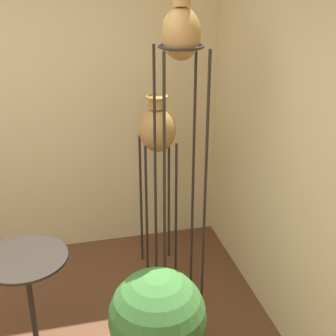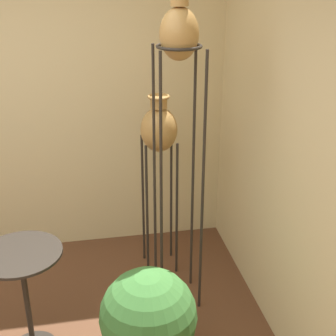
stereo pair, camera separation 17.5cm
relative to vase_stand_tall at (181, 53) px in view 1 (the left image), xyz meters
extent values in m
cylinder|color=#28231E|center=(-0.14, -0.14, -0.91)|extent=(0.02, 0.02, 1.90)
cylinder|color=#28231E|center=(0.14, -0.14, -0.91)|extent=(0.02, 0.02, 1.90)
cylinder|color=#28231E|center=(-0.14, 0.14, -0.91)|extent=(0.02, 0.02, 1.90)
cylinder|color=#28231E|center=(0.14, 0.14, -0.91)|extent=(0.02, 0.02, 1.90)
torus|color=#28231E|center=(0.00, 0.00, 0.04)|extent=(0.29, 0.29, 0.02)
ellipsoid|color=#B28447|center=(0.00, 0.00, 0.12)|extent=(0.24, 0.24, 0.32)
cylinder|color=#28231E|center=(-0.18, 0.32, -1.28)|extent=(0.02, 0.02, 1.14)
cylinder|color=#28231E|center=(0.06, 0.32, -1.28)|extent=(0.02, 0.02, 1.14)
cylinder|color=#28231E|center=(-0.18, 0.56, -1.28)|extent=(0.02, 0.02, 1.14)
cylinder|color=#28231E|center=(0.06, 0.56, -1.28)|extent=(0.02, 0.02, 1.14)
torus|color=#28231E|center=(-0.06, 0.44, -0.72)|extent=(0.24, 0.24, 0.02)
ellipsoid|color=#B28447|center=(-0.06, 0.44, -0.64)|extent=(0.28, 0.28, 0.34)
cylinder|color=#B28447|center=(-0.06, 0.44, -0.43)|extent=(0.13, 0.13, 0.09)
torus|color=#B28447|center=(-0.06, 0.44, -0.38)|extent=(0.16, 0.16, 0.02)
cylinder|color=#28231E|center=(-1.05, -0.36, -1.47)|extent=(0.04, 0.04, 0.73)
cylinder|color=#28231E|center=(-1.05, -0.36, -1.10)|extent=(0.51, 0.51, 0.02)
sphere|color=#387033|center=(-0.32, -0.70, -1.40)|extent=(0.58, 0.58, 0.58)
camera|label=1|loc=(-0.77, -2.83, 0.49)|focal=50.00mm
camera|label=2|loc=(-0.60, -2.87, 0.49)|focal=50.00mm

